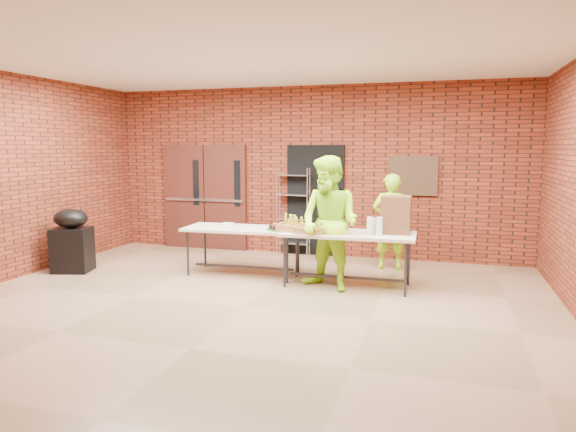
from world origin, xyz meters
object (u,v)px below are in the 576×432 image
object	(u,v)px
table_right	(348,237)
covered_grill	(72,240)
volunteer_woman	(390,222)
volunteer_man	(330,223)
table_left	(243,232)
coffee_dispenser	(396,215)
wire_rack	(293,212)

from	to	relation	value
table_right	covered_grill	bearing A→B (deg)	-175.83
volunteer_woman	volunteer_man	bearing A→B (deg)	52.53
table_left	covered_grill	world-z (taller)	covered_grill
table_left	volunteer_woman	size ratio (longest dim) A/B	1.18
covered_grill	table_left	bearing A→B (deg)	-3.08
table_right	coffee_dispenser	distance (m)	0.78
table_right	volunteer_woman	distance (m)	1.38
volunteer_man	table_right	bearing A→B (deg)	72.33
table_left	volunteer_woman	bearing A→B (deg)	23.82
table_left	covered_grill	xyz separation A→B (m)	(-2.80, -0.63, -0.18)
table_left	volunteer_man	xyz separation A→B (m)	(1.52, -0.44, 0.26)
volunteer_woman	volunteer_man	size ratio (longest dim) A/B	0.84
table_left	covered_grill	size ratio (longest dim) A/B	1.82
volunteer_woman	covered_grill	bearing A→B (deg)	6.16
table_right	volunteer_man	world-z (taller)	volunteer_man
coffee_dispenser	volunteer_man	world-z (taller)	volunteer_man
table_left	coffee_dispenser	size ratio (longest dim) A/B	3.49
wire_rack	covered_grill	size ratio (longest dim) A/B	1.59
volunteer_woman	table_left	bearing A→B (deg)	13.49
covered_grill	volunteer_woman	world-z (taller)	volunteer_woman
coffee_dispenser	volunteer_woman	distance (m)	1.20
wire_rack	covered_grill	xyz separation A→B (m)	(-3.14, -2.34, -0.31)
coffee_dispenser	volunteer_man	bearing A→B (deg)	-156.83
volunteer_woman	coffee_dispenser	bearing A→B (deg)	86.89
wire_rack	covered_grill	distance (m)	3.93
table_right	covered_grill	size ratio (longest dim) A/B	1.88
wire_rack	volunteer_woman	xyz separation A→B (m)	(1.88, -0.61, -0.02)
table_right	coffee_dispenser	bearing A→B (deg)	10.54
covered_grill	coffee_dispenser	bearing A→B (deg)	-9.43
wire_rack	volunteer_woman	world-z (taller)	wire_rack
table_left	wire_rack	bearing A→B (deg)	76.24
covered_grill	volunteer_woman	distance (m)	5.32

